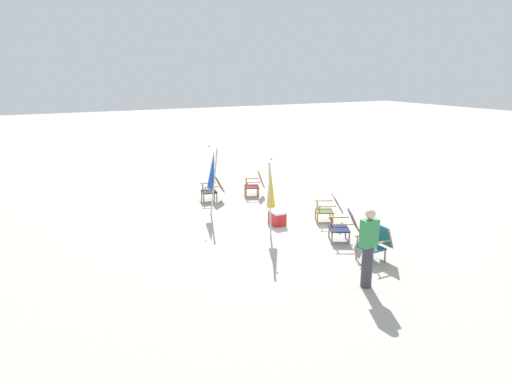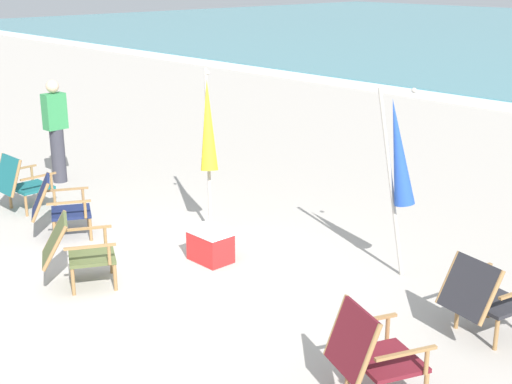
{
  "view_description": "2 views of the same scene",
  "coord_description": "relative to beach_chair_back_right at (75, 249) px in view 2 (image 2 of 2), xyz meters",
  "views": [
    {
      "loc": [
        -10.58,
        6.99,
        4.22
      ],
      "look_at": [
        0.57,
        1.27,
        0.86
      ],
      "focal_mm": 32.0,
      "sensor_mm": 36.0,
      "label": 1
    },
    {
      "loc": [
        5.99,
        -4.0,
        3.27
      ],
      "look_at": [
        -0.28,
        1.89,
        0.56
      ],
      "focal_mm": 50.0,
      "sensor_mm": 36.0,
      "label": 2
    }
  ],
  "objects": [
    {
      "name": "beach_chair_far_center",
      "position": [
        -1.45,
        0.57,
        0.0
      ],
      "size": [
        0.84,
        0.91,
        0.8
      ],
      "color": "#19234C",
      "rests_on": "ground"
    },
    {
      "name": "umbrella_furled_blue",
      "position": [
        2.11,
        2.74,
        0.95
      ],
      "size": [
        0.5,
        0.34,
        2.1
      ],
      "color": "#B7B2A8",
      "rests_on": "ground"
    },
    {
      "name": "beach_chair_front_left",
      "position": [
        -2.72,
        0.69,
        0.01
      ],
      "size": [
        0.61,
        0.69,
        0.82
      ],
      "color": "#196066",
      "rests_on": "ground"
    },
    {
      "name": "person_near_chairs",
      "position": [
        -3.68,
        1.79,
        0.42
      ],
      "size": [
        0.22,
        0.35,
        1.63
      ],
      "color": "#383842",
      "rests_on": "ground"
    },
    {
      "name": "beach_chair_back_right",
      "position": [
        0.0,
        0.0,
        0.0
      ],
      "size": [
        0.86,
        0.94,
        0.78
      ],
      "color": "#515B33",
      "rests_on": "ground"
    },
    {
      "name": "cooler_box",
      "position": [
        0.46,
        1.48,
        -0.22
      ],
      "size": [
        0.49,
        0.35,
        0.4
      ],
      "color": "red",
      "rests_on": "ground"
    },
    {
      "name": "beach_chair_mid_center",
      "position": [
        3.55,
        2.14,
        0.0
      ],
      "size": [
        0.71,
        0.84,
        0.79
      ],
      "color": "#28282D",
      "rests_on": "ground"
    },
    {
      "name": "beach_chair_front_right",
      "position": [
        3.48,
        0.6,
        0.01
      ],
      "size": [
        0.78,
        0.84,
        0.82
      ],
      "color": "maroon",
      "rests_on": "ground"
    },
    {
      "name": "umbrella_furled_yellow",
      "position": [
        -0.39,
        2.17,
        0.94
      ],
      "size": [
        0.5,
        0.44,
        2.09
      ],
      "color": "#B7B2A8",
      "rests_on": "ground"
    },
    {
      "name": "ground_plane",
      "position": [
        0.45,
        0.6,
        -0.42
      ],
      "size": [
        80.0,
        80.0,
        0.0
      ],
      "primitive_type": "plane",
      "color": "#B2AAA0"
    }
  ]
}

